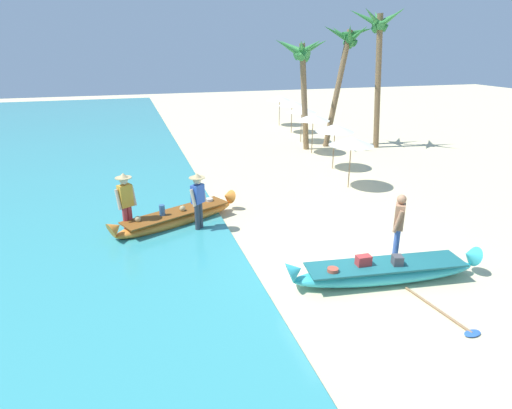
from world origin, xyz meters
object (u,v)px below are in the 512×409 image
object	(u,v)px
palm_tree_tall_inland	(302,60)
boat_orange_midground	(177,218)
person_vendor_hatted	(198,198)
paddle	(448,316)
person_tourist_customer	(399,225)
palm_tree_mid_cluster	(379,39)
boat_cyan_foreground	(385,271)
person_vendor_assistant	(126,200)
palm_tree_leaning_seaward	(346,49)

from	to	relation	value
palm_tree_tall_inland	boat_orange_midground	bearing A→B (deg)	-131.25
person_vendor_hatted	paddle	distance (m)	6.86
boat_orange_midground	person_tourist_customer	world-z (taller)	person_tourist_customer
person_vendor_hatted	palm_tree_mid_cluster	size ratio (longest dim) A/B	0.26
boat_cyan_foreground	paddle	world-z (taller)	boat_cyan_foreground
person_vendor_hatted	person_tourist_customer	size ratio (longest dim) A/B	1.00
boat_cyan_foreground	person_vendor_assistant	size ratio (longest dim) A/B	2.57
person_vendor_assistant	palm_tree_leaning_seaward	world-z (taller)	palm_tree_leaning_seaward
boat_cyan_foreground	person_vendor_hatted	distance (m)	5.33
person_vendor_hatted	person_vendor_assistant	size ratio (longest dim) A/B	0.97
person_tourist_customer	palm_tree_leaning_seaward	world-z (taller)	palm_tree_leaning_seaward
person_tourist_customer	palm_tree_mid_cluster	size ratio (longest dim) A/B	0.26
boat_cyan_foreground	person_tourist_customer	distance (m)	1.31
boat_cyan_foreground	boat_orange_midground	xyz separation A→B (m)	(-4.05, 4.57, -0.00)
person_vendor_hatted	palm_tree_leaning_seaward	xyz separation A→B (m)	(9.01, 9.06, 3.76)
boat_orange_midground	palm_tree_mid_cluster	size ratio (longest dim) A/B	0.60
paddle	palm_tree_mid_cluster	bearing A→B (deg)	65.39
boat_cyan_foreground	paddle	size ratio (longest dim) A/B	2.48
palm_tree_tall_inland	person_vendor_hatted	bearing A→B (deg)	-126.95
boat_orange_midground	palm_tree_tall_inland	size ratio (longest dim) A/B	0.74
boat_cyan_foreground	palm_tree_mid_cluster	world-z (taller)	palm_tree_mid_cluster
boat_cyan_foreground	palm_tree_leaning_seaward	size ratio (longest dim) A/B	0.77
person_tourist_customer	palm_tree_leaning_seaward	bearing A→B (deg)	68.85
palm_tree_mid_cluster	paddle	world-z (taller)	palm_tree_mid_cluster
boat_orange_midground	person_tourist_customer	bearing A→B (deg)	-38.36
person_vendor_hatted	boat_orange_midground	bearing A→B (deg)	131.01
boat_orange_midground	palm_tree_tall_inland	distance (m)	11.53
boat_cyan_foreground	person_vendor_assistant	distance (m)	6.98
boat_orange_midground	person_vendor_assistant	bearing A→B (deg)	-169.92
palm_tree_tall_inland	palm_tree_leaning_seaward	distance (m)	2.51
palm_tree_mid_cluster	boat_orange_midground	bearing A→B (deg)	-145.16
boat_cyan_foreground	paddle	bearing A→B (deg)	-74.49
palm_tree_leaning_seaward	paddle	size ratio (longest dim) A/B	3.24
person_vendor_assistant	boat_cyan_foreground	bearing A→B (deg)	-38.57
boat_cyan_foreground	person_tourist_customer	size ratio (longest dim) A/B	2.64
paddle	palm_tree_leaning_seaward	bearing A→B (deg)	70.82
person_tourist_customer	person_vendor_assistant	world-z (taller)	person_vendor_assistant
person_vendor_hatted	boat_cyan_foreground	bearing A→B (deg)	-48.41
palm_tree_mid_cluster	paddle	size ratio (longest dim) A/B	3.61
person_vendor_assistant	paddle	bearing A→B (deg)	-45.20
person_tourist_customer	palm_tree_tall_inland	bearing A→B (deg)	79.10
boat_cyan_foreground	palm_tree_mid_cluster	size ratio (longest dim) A/B	0.69
person_tourist_customer	person_vendor_assistant	xyz separation A→B (m)	(-6.20, 3.57, 0.05)
palm_tree_leaning_seaward	boat_orange_midground	bearing A→B (deg)	-138.57
boat_cyan_foreground	palm_tree_leaning_seaward	world-z (taller)	palm_tree_leaning_seaward
boat_cyan_foreground	palm_tree_mid_cluster	bearing A→B (deg)	60.99
person_vendor_hatted	palm_tree_tall_inland	distance (m)	11.42
palm_tree_tall_inland	palm_tree_leaning_seaward	size ratio (longest dim) A/B	0.90
boat_cyan_foreground	person_vendor_hatted	world-z (taller)	person_vendor_hatted
boat_cyan_foreground	person_vendor_assistant	bearing A→B (deg)	141.43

